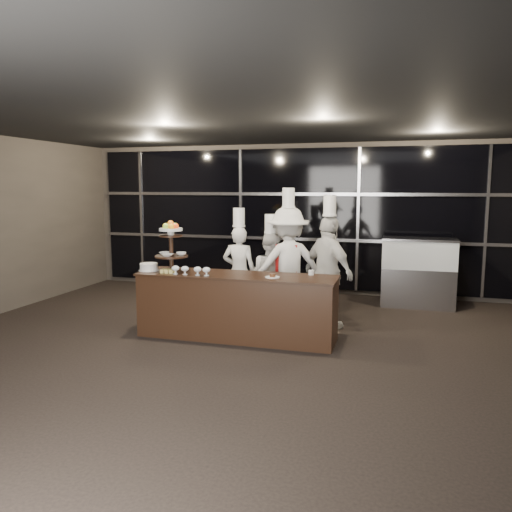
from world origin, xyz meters
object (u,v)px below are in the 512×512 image
(chef_a, at_px, (239,270))
(buffet_counter, at_px, (237,306))
(chef_d, at_px, (328,272))
(chef_b, at_px, (270,275))
(layer_cake, at_px, (149,267))
(display_stand, at_px, (171,243))
(chef_c, at_px, (288,265))
(display_case, at_px, (418,269))

(chef_a, bearing_deg, buffet_counter, -73.76)
(chef_d, bearing_deg, chef_b, 161.68)
(layer_cake, relative_size, chef_d, 0.15)
(display_stand, distance_m, chef_d, 2.38)
(chef_b, xyz_separation_m, chef_c, (0.32, -0.14, 0.20))
(display_stand, distance_m, layer_cake, 0.51)
(chef_c, bearing_deg, layer_cake, -149.78)
(display_stand, xyz_separation_m, display_case, (3.54, 2.69, -0.65))
(display_stand, bearing_deg, layer_cake, -171.77)
(display_case, relative_size, chef_d, 0.64)
(layer_cake, bearing_deg, buffet_counter, 2.13)
(buffet_counter, xyz_separation_m, layer_cake, (-1.35, -0.05, 0.51))
(display_stand, relative_size, chef_d, 0.37)
(chef_a, xyz_separation_m, chef_d, (1.51, -0.28, 0.09))
(chef_b, bearing_deg, display_stand, -135.50)
(chef_c, bearing_deg, display_stand, -145.69)
(chef_c, distance_m, chef_d, 0.69)
(layer_cake, relative_size, display_case, 0.23)
(buffet_counter, bearing_deg, chef_c, 63.58)
(display_stand, distance_m, chef_a, 1.42)
(layer_cake, bearing_deg, chef_a, 49.18)
(display_case, bearing_deg, chef_b, -147.11)
(buffet_counter, distance_m, display_stand, 1.33)
(chef_a, height_order, chef_d, chef_d)
(display_case, relative_size, chef_b, 0.75)
(display_stand, distance_m, chef_c, 1.88)
(buffet_counter, bearing_deg, display_case, 46.65)
(display_stand, relative_size, chef_c, 0.35)
(layer_cake, xyz_separation_m, chef_c, (1.86, 1.08, -0.05))
(layer_cake, height_order, chef_a, chef_a)
(buffet_counter, height_order, layer_cake, layer_cake)
(display_case, distance_m, chef_d, 2.30)
(buffet_counter, bearing_deg, chef_a, 106.24)
(chef_b, bearing_deg, display_case, 32.89)
(buffet_counter, distance_m, chef_d, 1.51)
(layer_cake, bearing_deg, display_case, 35.20)
(buffet_counter, distance_m, layer_cake, 1.44)
(chef_d, bearing_deg, layer_cake, -160.48)
(chef_b, height_order, chef_c, chef_c)
(chef_d, bearing_deg, display_case, 53.63)
(display_stand, bearing_deg, chef_a, 59.20)
(display_stand, height_order, chef_a, chef_a)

